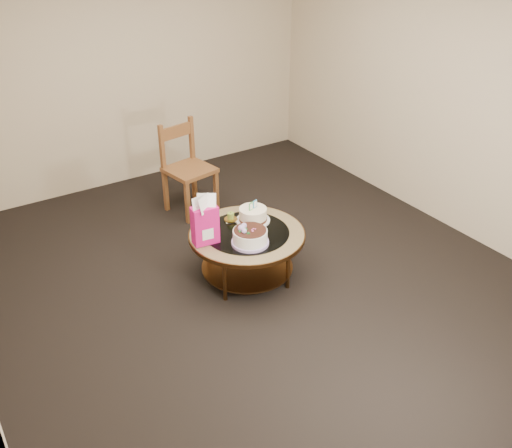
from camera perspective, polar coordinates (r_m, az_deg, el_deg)
ground at (r=5.20m, az=-0.88°, el=-5.14°), size 5.00×5.00×0.00m
room_walls at (r=4.49m, az=-1.03°, el=11.15°), size 4.52×5.02×2.61m
coffee_table at (r=4.99m, az=-0.91°, el=-1.60°), size 1.02×1.02×0.46m
decorated_cake at (r=4.76m, az=-0.61°, el=-1.35°), size 0.32×0.32×0.18m
cream_cake at (r=5.09m, az=-0.31°, el=0.92°), size 0.31×0.31×0.19m
gift_bag at (r=4.72m, az=-5.14°, el=0.39°), size 0.23×0.18×0.43m
pillar_candle at (r=5.11m, az=-2.54°, el=0.61°), size 0.13×0.13×0.09m
dining_chair at (r=6.10m, az=-6.90°, el=5.61°), size 0.52×0.52×0.98m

